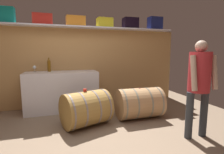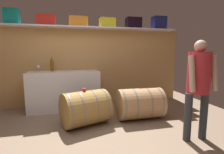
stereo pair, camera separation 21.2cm
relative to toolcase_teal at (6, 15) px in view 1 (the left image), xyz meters
The scene contains 16 objects.
ground_plane 2.95m from the toolcase_teal, 45.77° to the right, with size 6.70×7.49×0.02m, color #7F6954.
back_wall_panel 1.84m from the toolcase_teal, ahead, with size 5.50×0.10×1.93m, color tan.
high_shelf_board 1.43m from the toolcase_teal, ahead, with size 5.06×0.40×0.03m, color silver.
toolcase_teal is the anchor object (origin of this frame).
toolcase_red 0.72m from the toolcase_teal, ahead, with size 0.42×0.21×0.25m, color red.
toolcase_orange 1.45m from the toolcase_teal, ahead, with size 0.43×0.27×0.24m, color orange.
toolcase_yellow 2.16m from the toolcase_teal, ahead, with size 0.37×0.26×0.23m, color yellow.
toolcase_black 2.85m from the toolcase_teal, ahead, with size 0.37×0.28×0.27m, color black.
toolcase_navy 3.57m from the toolcase_teal, ahead, with size 0.36×0.23×0.33m, color navy.
work_cabinet 2.01m from the toolcase_teal, 11.14° to the right, with size 1.61×0.61×0.91m, color silver.
wine_bottle_amber 1.35m from the toolcase_teal, ahead, with size 0.07×0.07×0.32m.
wine_glass 1.23m from the toolcase_teal, ahead, with size 0.08×0.08×0.14m.
wine_barrel_near 2.64m from the toolcase_teal, 39.98° to the right, with size 0.98×0.86×0.65m.
wine_barrel_far 3.37m from the toolcase_teal, 24.41° to the right, with size 0.91×0.63×0.63m.
tasting_cup 2.41m from the toolcase_teal, 40.28° to the right, with size 0.06×0.06×0.05m, color red.
winemaker_pouring 3.97m from the toolcase_teal, 35.50° to the right, with size 0.45×0.34×1.52m.
Camera 1 is at (-0.38, -2.33, 1.34)m, focal length 27.86 mm.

